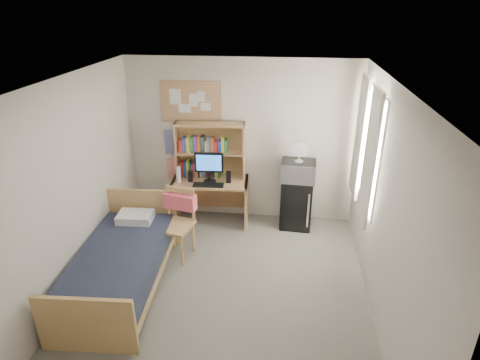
# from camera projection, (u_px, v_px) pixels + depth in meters

# --- Properties ---
(floor) EXTENTS (3.60, 4.20, 0.02)m
(floor) POSITION_uv_depth(u_px,v_px,m) (222.00, 296.00, 4.99)
(floor) COLOR gray
(floor) RESTS_ON ground
(ceiling) EXTENTS (3.60, 4.20, 0.02)m
(ceiling) POSITION_uv_depth(u_px,v_px,m) (216.00, 85.00, 3.91)
(ceiling) COLOR white
(ceiling) RESTS_ON wall_back
(wall_back) EXTENTS (3.60, 0.04, 2.60)m
(wall_back) POSITION_uv_depth(u_px,v_px,m) (241.00, 142.00, 6.34)
(wall_back) COLOR beige
(wall_back) RESTS_ON floor
(wall_front) EXTENTS (3.60, 0.04, 2.60)m
(wall_front) POSITION_uv_depth(u_px,v_px,m) (165.00, 356.00, 2.55)
(wall_front) COLOR beige
(wall_front) RESTS_ON floor
(wall_left) EXTENTS (0.04, 4.20, 2.60)m
(wall_left) POSITION_uv_depth(u_px,v_px,m) (66.00, 194.00, 4.64)
(wall_left) COLOR beige
(wall_left) RESTS_ON floor
(wall_right) EXTENTS (0.04, 4.20, 2.60)m
(wall_right) POSITION_uv_depth(u_px,v_px,m) (387.00, 212.00, 4.25)
(wall_right) COLOR beige
(wall_right) RESTS_ON floor
(window_unit) EXTENTS (0.10, 1.40, 1.70)m
(window_unit) POSITION_uv_depth(u_px,v_px,m) (367.00, 147.00, 5.22)
(window_unit) COLOR white
(window_unit) RESTS_ON wall_right
(curtain_left) EXTENTS (0.04, 0.55, 1.70)m
(curtain_left) POSITION_uv_depth(u_px,v_px,m) (370.00, 158.00, 4.86)
(curtain_left) COLOR white
(curtain_left) RESTS_ON wall_right
(curtain_right) EXTENTS (0.04, 0.55, 1.70)m
(curtain_right) POSITION_uv_depth(u_px,v_px,m) (360.00, 138.00, 5.58)
(curtain_right) COLOR white
(curtain_right) RESTS_ON wall_right
(bulletin_board) EXTENTS (0.94, 0.03, 0.64)m
(bulletin_board) POSITION_uv_depth(u_px,v_px,m) (191.00, 102.00, 6.16)
(bulletin_board) COLOR tan
(bulletin_board) RESTS_ON wall_back
(poster_wave) EXTENTS (0.30, 0.01, 0.42)m
(poster_wave) POSITION_uv_depth(u_px,v_px,m) (174.00, 142.00, 6.48)
(poster_wave) COLOR navy
(poster_wave) RESTS_ON wall_back
(poster_japan) EXTENTS (0.28, 0.01, 0.36)m
(poster_japan) POSITION_uv_depth(u_px,v_px,m) (176.00, 169.00, 6.67)
(poster_japan) COLOR #DF4627
(poster_japan) RESTS_ON wall_back
(desk) EXTENTS (1.23, 0.66, 0.75)m
(desk) POSITION_uv_depth(u_px,v_px,m) (211.00, 201.00, 6.49)
(desk) COLOR tan
(desk) RESTS_ON floor
(desk_chair) EXTENTS (0.60, 0.60, 1.01)m
(desk_chair) POSITION_uv_depth(u_px,v_px,m) (175.00, 225.00, 5.55)
(desk_chair) COLOR tan
(desk_chair) RESTS_ON floor
(mini_fridge) EXTENTS (0.51, 0.51, 0.82)m
(mini_fridge) POSITION_uv_depth(u_px,v_px,m) (296.00, 202.00, 6.38)
(mini_fridge) COLOR black
(mini_fridge) RESTS_ON floor
(bed) EXTENTS (1.11, 2.04, 0.55)m
(bed) POSITION_uv_depth(u_px,v_px,m) (120.00, 270.00, 5.01)
(bed) COLOR #1B2132
(bed) RESTS_ON floor
(hutch) EXTENTS (1.10, 0.34, 0.89)m
(hutch) POSITION_uv_depth(u_px,v_px,m) (211.00, 151.00, 6.29)
(hutch) COLOR tan
(hutch) RESTS_ON desk
(monitor) EXTENTS (0.44, 0.06, 0.47)m
(monitor) POSITION_uv_depth(u_px,v_px,m) (209.00, 168.00, 6.18)
(monitor) COLOR black
(monitor) RESTS_ON desk
(keyboard) EXTENTS (0.48, 0.18, 0.02)m
(keyboard) POSITION_uv_depth(u_px,v_px,m) (208.00, 185.00, 6.15)
(keyboard) COLOR black
(keyboard) RESTS_ON desk
(speaker_left) EXTENTS (0.08, 0.08, 0.17)m
(speaker_left) POSITION_uv_depth(u_px,v_px,m) (190.00, 176.00, 6.26)
(speaker_left) COLOR black
(speaker_left) RESTS_ON desk
(speaker_right) EXTENTS (0.08, 0.08, 0.18)m
(speaker_right) POSITION_uv_depth(u_px,v_px,m) (229.00, 177.00, 6.22)
(speaker_right) COLOR black
(speaker_right) RESTS_ON desk
(water_bottle) EXTENTS (0.08, 0.08, 0.26)m
(water_bottle) POSITION_uv_depth(u_px,v_px,m) (178.00, 175.00, 6.22)
(water_bottle) COLOR silver
(water_bottle) RESTS_ON desk
(hoodie) EXTENTS (0.49, 0.24, 0.22)m
(hoodie) POSITION_uv_depth(u_px,v_px,m) (180.00, 201.00, 5.61)
(hoodie) COLOR #FA5F6B
(hoodie) RESTS_ON desk_chair
(microwave) EXTENTS (0.54, 0.42, 0.30)m
(microwave) POSITION_uv_depth(u_px,v_px,m) (298.00, 171.00, 6.13)
(microwave) COLOR silver
(microwave) RESTS_ON mini_fridge
(desk_fan) EXTENTS (0.27, 0.27, 0.32)m
(desk_fan) POSITION_uv_depth(u_px,v_px,m) (300.00, 152.00, 6.00)
(desk_fan) COLOR silver
(desk_fan) RESTS_ON microwave
(pillow) EXTENTS (0.49, 0.36, 0.11)m
(pillow) POSITION_uv_depth(u_px,v_px,m) (135.00, 217.00, 5.56)
(pillow) COLOR silver
(pillow) RESTS_ON bed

